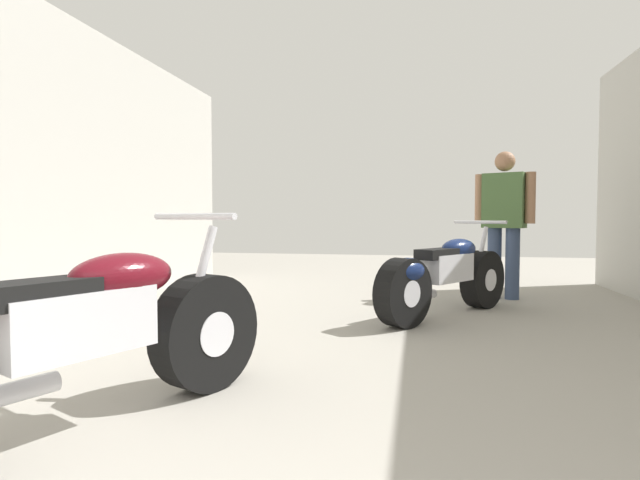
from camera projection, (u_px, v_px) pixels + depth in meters
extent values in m
plane|color=#9E998E|center=(358.00, 349.00, 3.55)|extent=(17.95, 17.95, 0.00)
cube|color=#B7B5AD|center=(2.00, 156.00, 4.05)|extent=(0.08, 8.23, 2.88)
cylinder|color=black|center=(206.00, 332.00, 2.71)|extent=(0.42, 0.65, 0.63)
cylinder|color=silver|center=(206.00, 332.00, 2.71)|extent=(0.27, 0.30, 0.24)
cube|color=silver|center=(78.00, 322.00, 2.12)|extent=(0.47, 0.67, 0.28)
ellipsoid|color=#5B0F19|center=(123.00, 276.00, 2.29)|extent=(0.44, 0.57, 0.22)
cube|color=black|center=(33.00, 293.00, 1.97)|extent=(0.39, 0.52, 0.10)
cylinder|color=silver|center=(200.00, 279.00, 2.67)|extent=(0.15, 0.25, 0.57)
cylinder|color=silver|center=(193.00, 216.00, 2.62)|extent=(0.57, 0.28, 0.04)
cylinder|color=black|center=(482.00, 279.00, 5.17)|extent=(0.50, 0.59, 0.60)
cylinder|color=silver|center=(482.00, 279.00, 5.17)|extent=(0.29, 0.30, 0.23)
cylinder|color=black|center=(403.00, 293.00, 4.25)|extent=(0.50, 0.59, 0.60)
cylinder|color=silver|center=(403.00, 293.00, 4.25)|extent=(0.29, 0.30, 0.23)
cube|color=silver|center=(447.00, 268.00, 4.70)|extent=(0.53, 0.61, 0.26)
ellipsoid|color=navy|center=(459.00, 249.00, 4.84)|extent=(0.48, 0.53, 0.20)
cube|color=black|center=(437.00, 254.00, 4.58)|extent=(0.43, 0.48, 0.09)
ellipsoid|color=navy|center=(407.00, 271.00, 4.27)|extent=(0.43, 0.47, 0.22)
cylinder|color=silver|center=(481.00, 253.00, 5.13)|extent=(0.17, 0.22, 0.54)
cylinder|color=silver|center=(480.00, 222.00, 5.10)|extent=(0.49, 0.36, 0.03)
cylinder|color=silver|center=(418.00, 296.00, 4.62)|extent=(0.36, 0.47, 0.08)
cylinder|color=#384766|center=(512.00, 264.00, 5.71)|extent=(0.21, 0.21, 0.82)
cylinder|color=#384766|center=(494.00, 263.00, 5.83)|extent=(0.21, 0.21, 0.82)
cube|color=#476638|center=(504.00, 201.00, 5.73)|extent=(0.51, 0.41, 0.63)
cylinder|color=#9E7051|center=(530.00, 198.00, 5.57)|extent=(0.15, 0.15, 0.58)
cylinder|color=#9E7051|center=(480.00, 199.00, 5.90)|extent=(0.15, 0.15, 0.58)
sphere|color=#9E7051|center=(505.00, 161.00, 5.71)|extent=(0.23, 0.23, 0.23)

